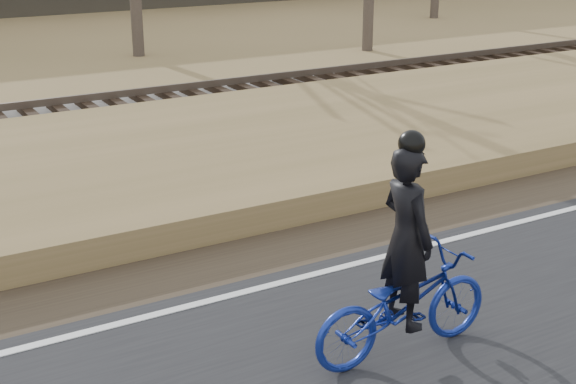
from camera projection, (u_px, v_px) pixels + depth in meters
ground at (161, 327)px, 8.87m from camera, size 120.00×120.00×0.00m
edge_line at (154, 315)px, 9.01m from camera, size 120.00×0.12×0.01m
shoulder at (125, 284)px, 9.84m from camera, size 120.00×1.60×0.04m
embankment at (58, 197)px, 12.22m from camera, size 120.00×5.00×0.44m
ballast at (6, 138)px, 15.32m from camera, size 120.00×3.00×0.45m
railroad at (4, 123)px, 15.22m from camera, size 120.00×2.40×0.29m
cyclist at (404, 287)px, 8.01m from camera, size 2.09×0.74×2.37m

